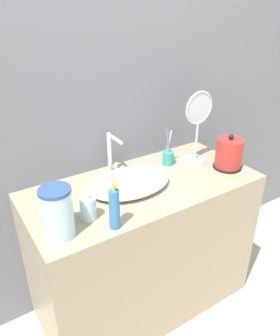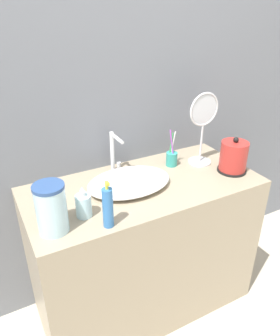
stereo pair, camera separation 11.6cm
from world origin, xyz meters
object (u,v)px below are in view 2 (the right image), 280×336
Objects in this scene: shampoo_bottle at (84,205)px; water_pitcher at (51,209)px; faucet at (114,151)px; toothbrush_cup at (172,158)px; lotion_bottle at (108,207)px; vanity_mirror at (203,124)px; electric_kettle at (233,158)px.

water_pitcher is at bearing -165.07° from shampoo_bottle.
faucet reaches higher than water_pitcher.
toothbrush_cup is 0.63m from lotion_bottle.
vanity_mirror is (0.69, 0.30, 0.14)m from lotion_bottle.
electric_kettle is 0.24m from vanity_mirror.
shampoo_bottle is 0.80m from vanity_mirror.
electric_kettle is at bearing -60.91° from vanity_mirror.
vanity_mirror is (0.75, 0.18, 0.18)m from shampoo_bottle.
faucet is 0.55m from water_pitcher.
lotion_bottle is 0.76m from vanity_mirror.
vanity_mirror is (0.47, -0.13, 0.11)m from faucet.
water_pitcher is (-0.14, -0.04, 0.05)m from shampoo_bottle.
water_pitcher is at bearing -140.61° from faucet.
faucet is at bearing 47.63° from shampoo_bottle.
faucet reaches higher than electric_kettle.
electric_kettle is 0.33m from toothbrush_cup.
electric_kettle is 0.92× the size of toothbrush_cup.
vanity_mirror is (-0.09, 0.17, 0.15)m from electric_kettle.
faucet is at bearing 152.39° from electric_kettle.
toothbrush_cup reaches higher than electric_kettle.
toothbrush_cup reaches higher than water_pitcher.
lotion_bottle and water_pitcher have the same top height.
shampoo_bottle is at bearing 14.93° from water_pitcher.
lotion_bottle is at bearing -19.96° from water_pitcher.
vanity_mirror is 0.93m from water_pitcher.
water_pitcher is (-0.74, -0.27, 0.06)m from toothbrush_cup.
shampoo_bottle is at bearing -166.38° from vanity_mirror.
electric_kettle reaches higher than shampoo_bottle.
vanity_mirror is at bearing -15.32° from faucet.
lotion_bottle is at bearing -170.53° from electric_kettle.
toothbrush_cup is 1.48× the size of shampoo_bottle.
faucet reaches higher than lotion_bottle.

